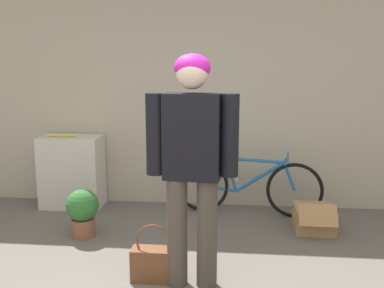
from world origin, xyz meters
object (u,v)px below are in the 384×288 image
at_px(banana, 62,135).
at_px(potted_plant, 83,210).
at_px(cardboard_box, 314,218).
at_px(handbag, 154,263).
at_px(person, 192,156).
at_px(bicycle, 247,185).

distance_m(banana, potted_plant, 1.16).
bearing_deg(cardboard_box, handbag, -140.09).
xyz_separation_m(person, bicycle, (0.46, 1.66, -0.70)).
distance_m(person, cardboard_box, 1.92).
distance_m(person, potted_plant, 1.64).
bearing_deg(banana, potted_plant, -58.89).
bearing_deg(handbag, potted_plant, 136.43).
height_order(person, bicycle, person).
xyz_separation_m(handbag, potted_plant, (-0.86, 0.82, 0.12)).
bearing_deg(bicycle, potted_plant, -147.64).
height_order(banana, cardboard_box, banana).
xyz_separation_m(handbag, cardboard_box, (1.45, 1.21, -0.02)).
xyz_separation_m(person, banana, (-1.69, 1.71, -0.17)).
bearing_deg(person, cardboard_box, 53.30).
xyz_separation_m(person, cardboard_box, (1.14, 1.25, -0.91)).
bearing_deg(banana, handbag, -50.53).
height_order(person, handbag, person).
relative_size(person, bicycle, 1.07).
bearing_deg(handbag, person, -6.65).
bearing_deg(person, bicycle, 80.28).
xyz_separation_m(banana, handbag, (1.38, -1.67, -0.72)).
height_order(person, potted_plant, person).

